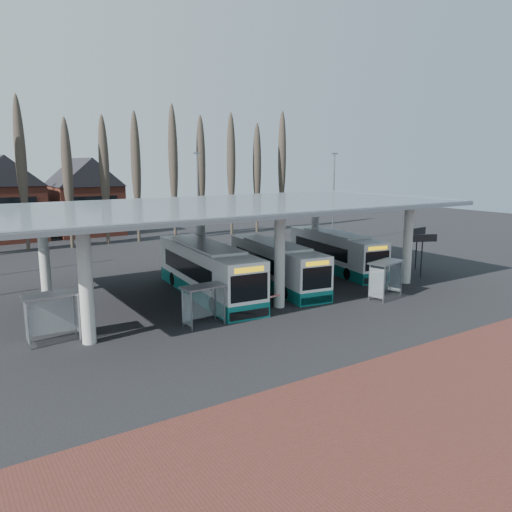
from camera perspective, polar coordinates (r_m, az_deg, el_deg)
ground at (r=30.38m, az=5.43°, el=-6.92°), size 140.00×140.00×0.00m
brick_strip at (r=22.87m, az=25.00°, el=-13.94°), size 70.00×10.00×0.03m
station_canopy at (r=35.74m, az=-2.41°, el=5.08°), size 32.00×16.00×6.34m
poplar_row at (r=58.50m, az=-15.19°, el=9.93°), size 45.10×1.10×14.50m
lamp_post_b at (r=54.40m, az=-6.65°, el=6.57°), size 0.80×0.16×10.17m
lamp_post_c at (r=57.29m, az=8.85°, el=6.72°), size 0.80×0.16×10.17m
bus_1 at (r=34.84m, az=-5.61°, el=-1.76°), size 3.96×13.10×3.58m
bus_2 at (r=37.50m, az=2.25°, el=-1.06°), size 4.15×11.96×3.26m
bus_3 at (r=43.64m, az=8.95°, el=0.49°), size 4.31×11.99×3.26m
shelter_0 at (r=27.74m, az=-22.35°, el=-5.36°), size 2.84×1.51×2.59m
shelter_1 at (r=28.49m, az=-6.15°, el=-4.59°), size 2.58×1.42×2.32m
shelter_2 at (r=34.97m, az=14.45°, el=-1.70°), size 3.02×2.00×2.57m
info_sign_0 at (r=41.85m, az=18.50°, el=1.59°), size 2.21×1.08×3.51m
info_sign_1 at (r=45.02m, az=17.95°, el=2.33°), size 2.42×0.47×3.62m
barrier at (r=31.30m, az=1.61°, el=-4.81°), size 2.05×0.76×1.04m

